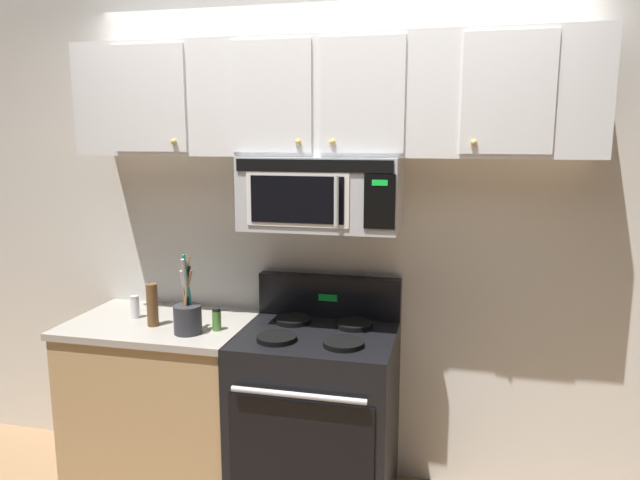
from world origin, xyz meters
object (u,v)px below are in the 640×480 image
Objects in this scene: pepper_mill at (152,305)px; salt_shaker at (135,307)px; stove_range at (317,415)px; over_range_microwave at (322,193)px; utensil_crock_charcoal at (187,314)px; spice_jar at (217,319)px.

salt_shaker is at bearing 148.42° from pepper_mill.
over_range_microwave is at bearing 90.14° from stove_range.
utensil_crock_charcoal is 0.41m from salt_shaker.
utensil_crock_charcoal is at bearing -15.76° from pepper_mill.
salt_shaker is 0.55× the size of pepper_mill.
utensil_crock_charcoal is at bearing -22.77° from salt_shaker.
pepper_mill reaches higher than spice_jar.
utensil_crock_charcoal is (-0.61, -0.14, 0.53)m from stove_range.
pepper_mill is 1.91× the size of spice_jar.
over_range_microwave is at bearing 13.20° from pepper_mill.
stove_range is 0.70m from spice_jar.
stove_range reaches higher than spice_jar.
stove_range is 1.11m from over_range_microwave.
over_range_microwave reaches higher than stove_range.
stove_range is at bearing 5.42° from pepper_mill.
utensil_crock_charcoal reaches higher than stove_range.
utensil_crock_charcoal is (-0.61, -0.26, -0.58)m from over_range_microwave.
utensil_crock_charcoal reaches higher than salt_shaker.
utensil_crock_charcoal is 0.14m from spice_jar.
stove_range is 0.82m from utensil_crock_charcoal.
over_range_microwave reaches higher than pepper_mill.
over_range_microwave is 1.17m from salt_shaker.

